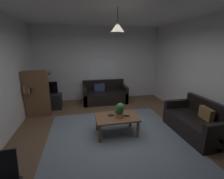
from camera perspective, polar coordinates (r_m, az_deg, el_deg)
floor at (r=3.93m, az=0.95°, el=-16.27°), size 4.86×5.59×0.02m
rug at (r=3.75m, az=1.67°, el=-17.64°), size 3.16×3.07×0.01m
wall_back at (r=6.16m, az=-4.97°, el=9.40°), size 4.98×0.06×2.84m
wall_right at (r=4.62m, az=32.41°, el=5.12°), size 0.06×5.59×2.84m
ceiling at (r=3.44m, az=1.19°, el=28.75°), size 4.86×5.59×0.02m
window_pane at (r=6.18m, az=-3.60°, el=6.92°), size 1.02×0.01×0.92m
couch_under_window at (r=5.92m, az=-2.71°, el=-2.11°), size 1.63×0.83×0.82m
couch_right_side at (r=4.32m, az=28.98°, el=-10.93°), size 0.83×1.51×0.82m
coffee_table at (r=3.74m, az=1.77°, el=-11.08°), size 1.01×0.66×0.46m
book_on_table_0 at (r=3.76m, az=-0.51°, el=-9.51°), size 0.15×0.14×0.02m
remote_on_table_0 at (r=3.74m, az=5.15°, el=-9.71°), size 0.16×0.12×0.02m
remote_on_table_1 at (r=3.72m, az=2.87°, el=-9.81°), size 0.11×0.17×0.02m
potted_plant_on_table at (r=3.61m, az=2.83°, el=-7.63°), size 0.22×0.24×0.36m
tv_stand at (r=5.71m, az=-22.75°, el=-4.27°), size 0.90×0.44×0.50m
tv at (r=5.56m, az=-23.29°, el=0.35°), size 0.72×0.16×0.45m
potted_palm_corner at (r=6.05m, az=-23.92°, el=0.44°), size 0.84×0.78×1.35m
bookshelf_corner at (r=5.13m, az=-26.29°, el=-1.47°), size 0.70×0.31×1.40m
pendant_lamp at (r=3.37m, az=2.08°, el=22.16°), size 0.29×0.29×0.48m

